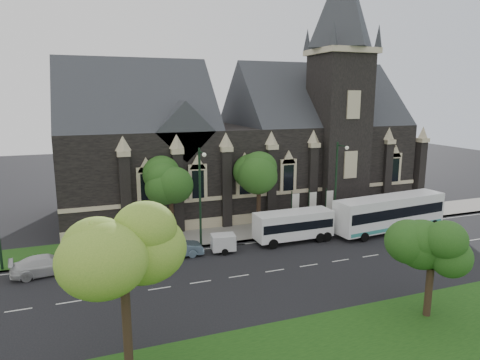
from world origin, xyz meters
name	(u,v)px	position (x,y,z in m)	size (l,w,h in m)	color
ground	(275,271)	(0.00, 0.00, 0.00)	(160.00, 160.00, 0.00)	black
sidewalk	(234,233)	(0.00, 9.50, 0.07)	(80.00, 5.00, 0.15)	gray
museum	(249,141)	(5.12, 18.78, 8.17)	(40.00, 17.70, 29.90)	black
tree_park_near	(127,249)	(-11.77, -8.77, 6.42)	(4.42, 4.42, 8.56)	black
tree_park_east	(433,243)	(6.18, -9.32, 4.62)	(3.40, 3.40, 6.28)	black
tree_walk_right	(260,172)	(3.21, 10.71, 5.82)	(4.08, 4.08, 7.80)	black
tree_walk_left	(172,179)	(-5.80, 10.70, 5.73)	(3.91, 3.91, 7.64)	black
street_lamp_near	(337,181)	(10.00, 7.09, 5.11)	(0.36, 1.88, 9.00)	black
street_lamp_mid	(201,192)	(-4.00, 7.09, 5.11)	(0.36, 1.88, 9.00)	black
banner_flag_left	(294,206)	(6.29, 9.00, 2.38)	(0.90, 0.10, 4.00)	black
banner_flag_center	(311,205)	(8.29, 9.00, 2.38)	(0.90, 0.10, 4.00)	black
banner_flag_right	(328,203)	(10.29, 9.00, 2.38)	(0.90, 0.10, 4.00)	black
tour_coach	(390,213)	(14.90, 4.92, 1.97)	(12.58, 3.85, 3.61)	white
shuttle_bus	(294,224)	(4.50, 5.63, 1.66)	(7.44, 2.67, 2.86)	white
box_trailer	(223,242)	(-2.54, 5.23, 0.89)	(3.03, 1.79, 1.58)	silver
sedan	(175,248)	(-6.73, 5.59, 0.78)	(1.65, 4.74, 1.56)	slate
car_far_red	(115,255)	(-11.60, 5.85, 0.68)	(1.61, 4.00, 1.36)	maroon
car_far_white	(47,265)	(-16.66, 5.51, 0.74)	(2.08, 5.12, 1.49)	silver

